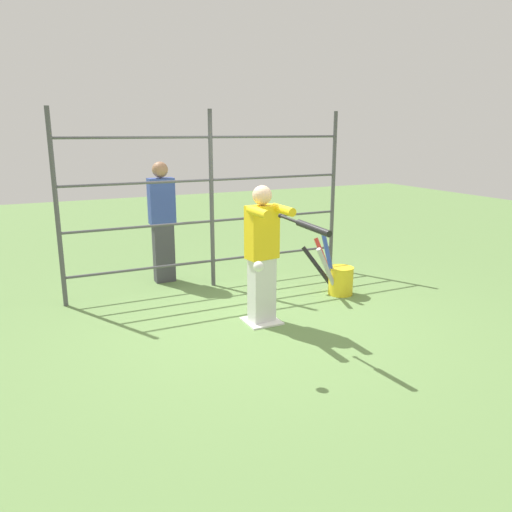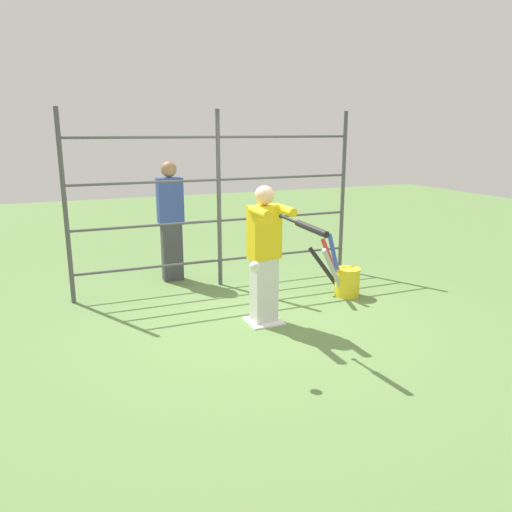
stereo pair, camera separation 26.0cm
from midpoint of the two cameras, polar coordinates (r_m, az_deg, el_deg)
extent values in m
plane|color=#608447|center=(5.96, 2.16, -7.54)|extent=(24.00, 24.00, 0.00)
cube|color=white|center=(5.96, 2.17, -7.45)|extent=(0.40, 0.40, 0.02)
cylinder|color=#4C4C51|center=(8.00, 10.80, 7.02)|extent=(0.06, 0.06, 2.49)
cylinder|color=#4C4C51|center=(7.09, -3.21, 6.36)|extent=(0.06, 0.06, 2.49)
cylinder|color=#4C4C51|center=(6.70, -19.95, 5.07)|extent=(0.06, 0.06, 2.49)
cylinder|color=#4C4C51|center=(7.26, -3.11, -0.48)|extent=(4.08, 0.04, 0.04)
cylinder|color=#4C4C51|center=(7.13, -3.17, 4.04)|extent=(4.08, 0.04, 0.04)
cylinder|color=#4C4C51|center=(7.05, -3.24, 8.70)|extent=(4.08, 0.04, 0.04)
cylinder|color=#4C4C51|center=(7.02, -3.31, 13.43)|extent=(4.08, 0.04, 0.04)
cube|color=silver|center=(5.83, 2.20, -3.98)|extent=(0.31, 0.22, 0.78)
cube|color=yellow|center=(5.65, 2.27, 2.72)|extent=(0.38, 0.24, 0.61)
sphere|color=beige|center=(5.58, 2.31, 6.94)|extent=(0.22, 0.22, 0.22)
cylinder|color=yellow|center=(5.50, 4.67, 5.27)|extent=(0.09, 0.43, 0.09)
cylinder|color=yellow|center=(5.33, 1.81, 5.02)|extent=(0.09, 0.43, 0.09)
sphere|color=black|center=(5.22, 4.29, 4.58)|extent=(0.05, 0.05, 0.05)
cylinder|color=black|center=(5.09, 5.27, 4.19)|extent=(0.06, 0.32, 0.05)
cylinder|color=black|center=(4.78, 7.92, 3.11)|extent=(0.12, 0.49, 0.10)
sphere|color=white|center=(4.52, 1.49, -1.22)|extent=(0.10, 0.10, 0.10)
cylinder|color=yellow|center=(6.95, 11.43, -2.96)|extent=(0.34, 0.34, 0.38)
torus|color=yellow|center=(6.90, 11.51, -1.45)|extent=(0.35, 0.35, 0.01)
cylinder|color=#B2B2B7|center=(6.72, 9.97, -1.85)|extent=(0.44, 0.15, 0.70)
cylinder|color=black|center=(6.98, 9.03, -1.58)|extent=(0.40, 0.43, 0.62)
cylinder|color=red|center=(7.00, 9.78, -1.05)|extent=(0.24, 0.37, 0.73)
cylinder|color=#334CB2|center=(6.82, 10.18, -0.90)|extent=(0.28, 0.12, 0.85)
cube|color=#3F3F47|center=(7.55, -8.59, 0.50)|extent=(0.29, 0.18, 0.88)
cube|color=#334799|center=(7.41, -8.81, 6.30)|extent=(0.37, 0.20, 0.66)
sphere|color=#9E7051|center=(7.36, -8.95, 9.77)|extent=(0.23, 0.23, 0.23)
camera|label=1|loc=(0.13, -88.57, 0.36)|focal=35.00mm
camera|label=2|loc=(0.13, 91.43, -0.36)|focal=35.00mm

